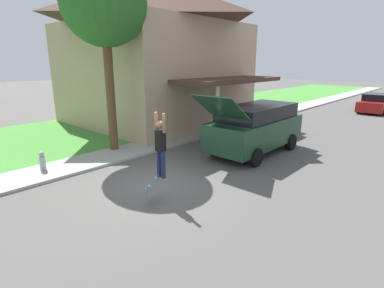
{
  "coord_description": "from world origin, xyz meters",
  "views": [
    {
      "loc": [
        6.76,
        -5.74,
        3.77
      ],
      "look_at": [
        0.48,
        1.12,
        1.21
      ],
      "focal_mm": 28.0,
      "sensor_mm": 36.0,
      "label": 1
    }
  ],
  "objects_px": {
    "skateboarder": "(161,145)",
    "fire_hydrant": "(42,161)",
    "suv_parked": "(256,127)",
    "car_down_street": "(376,103)",
    "lawn_tree_near": "(104,4)",
    "skateboard": "(154,183)"
  },
  "relations": [
    {
      "from": "skateboard",
      "to": "fire_hydrant",
      "type": "height_order",
      "value": "fire_hydrant"
    },
    {
      "from": "suv_parked",
      "to": "car_down_street",
      "type": "distance_m",
      "value": 15.86
    },
    {
      "from": "skateboarder",
      "to": "fire_hydrant",
      "type": "xyz_separation_m",
      "value": [
        -4.55,
        -1.49,
        -1.14
      ]
    },
    {
      "from": "skateboard",
      "to": "fire_hydrant",
      "type": "distance_m",
      "value": 4.67
    },
    {
      "from": "skateboarder",
      "to": "fire_hydrant",
      "type": "height_order",
      "value": "skateboarder"
    },
    {
      "from": "suv_parked",
      "to": "car_down_street",
      "type": "relative_size",
      "value": 1.23
    },
    {
      "from": "skateboarder",
      "to": "skateboard",
      "type": "relative_size",
      "value": 2.44
    },
    {
      "from": "lawn_tree_near",
      "to": "skateboarder",
      "type": "xyz_separation_m",
      "value": [
        4.99,
        -1.7,
        -4.36
      ]
    },
    {
      "from": "car_down_street",
      "to": "skateboard",
      "type": "relative_size",
      "value": 5.94
    },
    {
      "from": "car_down_street",
      "to": "skateboard",
      "type": "distance_m",
      "value": 21.69
    },
    {
      "from": "lawn_tree_near",
      "to": "suv_parked",
      "type": "xyz_separation_m",
      "value": [
        4.65,
        3.92,
        -4.79
      ]
    },
    {
      "from": "car_down_street",
      "to": "skateboarder",
      "type": "distance_m",
      "value": 21.46
    },
    {
      "from": "car_down_street",
      "to": "skateboarder",
      "type": "xyz_separation_m",
      "value": [
        -0.88,
        -21.43,
        0.88
      ]
    },
    {
      "from": "car_down_street",
      "to": "skateboarder",
      "type": "relative_size",
      "value": 2.43
    },
    {
      "from": "suv_parked",
      "to": "fire_hydrant",
      "type": "xyz_separation_m",
      "value": [
        -4.21,
        -7.11,
        -0.7
      ]
    },
    {
      "from": "car_down_street",
      "to": "skateboard",
      "type": "bearing_deg",
      "value": -92.45
    },
    {
      "from": "lawn_tree_near",
      "to": "fire_hydrant",
      "type": "relative_size",
      "value": 11.36
    },
    {
      "from": "lawn_tree_near",
      "to": "suv_parked",
      "type": "distance_m",
      "value": 7.74
    },
    {
      "from": "skateboarder",
      "to": "fire_hydrant",
      "type": "bearing_deg",
      "value": -161.87
    },
    {
      "from": "skateboarder",
      "to": "fire_hydrant",
      "type": "relative_size",
      "value": 2.76
    },
    {
      "from": "suv_parked",
      "to": "fire_hydrant",
      "type": "height_order",
      "value": "suv_parked"
    },
    {
      "from": "suv_parked",
      "to": "skateboarder",
      "type": "relative_size",
      "value": 2.98
    }
  ]
}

